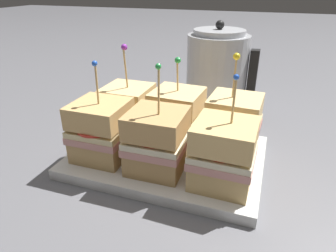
# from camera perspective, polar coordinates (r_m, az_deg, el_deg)

# --- Properties ---
(ground_plane) EXTENTS (6.00, 6.00, 0.00)m
(ground_plane) POSITION_cam_1_polar(r_m,az_deg,el_deg) (0.55, 0.00, -6.60)
(ground_plane) COLOR slate
(serving_platter) EXTENTS (0.33, 0.24, 0.02)m
(serving_platter) POSITION_cam_1_polar(r_m,az_deg,el_deg) (0.55, 0.00, -5.81)
(serving_platter) COLOR silver
(serving_platter) RESTS_ON ground_plane
(sandwich_front_left) EXTENTS (0.09, 0.09, 0.17)m
(sandwich_front_left) POSITION_cam_1_polar(r_m,az_deg,el_deg) (0.52, -12.54, -0.81)
(sandwich_front_left) COLOR tan
(sandwich_front_left) RESTS_ON serving_platter
(sandwich_front_center) EXTENTS (0.09, 0.09, 0.18)m
(sandwich_front_center) POSITION_cam_1_polar(r_m,az_deg,el_deg) (0.48, -2.26, -2.85)
(sandwich_front_center) COLOR tan
(sandwich_front_center) RESTS_ON serving_platter
(sandwich_front_right) EXTENTS (0.09, 0.09, 0.17)m
(sandwich_front_right) POSITION_cam_1_polar(r_m,az_deg,el_deg) (0.45, 10.49, -5.24)
(sandwich_front_right) COLOR tan
(sandwich_front_right) RESTS_ON serving_platter
(sandwich_back_left) EXTENTS (0.09, 0.09, 0.18)m
(sandwich_back_left) POSITION_cam_1_polar(r_m,az_deg,el_deg) (0.60, -7.56, 3.09)
(sandwich_back_left) COLOR #DBB77A
(sandwich_back_left) RESTS_ON serving_platter
(sandwich_back_center) EXTENTS (0.10, 0.10, 0.16)m
(sandwich_back_center) POSITION_cam_1_polar(r_m,az_deg,el_deg) (0.56, 1.55, 1.91)
(sandwich_back_center) COLOR #DBB77A
(sandwich_back_center) RESTS_ON serving_platter
(sandwich_back_right) EXTENTS (0.10, 0.10, 0.18)m
(sandwich_back_right) POSITION_cam_1_polar(r_m,az_deg,el_deg) (0.55, 12.36, 0.43)
(sandwich_back_right) COLOR #DBB77A
(sandwich_back_right) RESTS_ON serving_platter
(kettle_steel) EXTENTS (0.17, 0.15, 0.22)m
(kettle_steel) POSITION_cam_1_polar(r_m,az_deg,el_deg) (0.74, 9.31, 10.01)
(kettle_steel) COLOR #B7BABF
(kettle_steel) RESTS_ON ground_plane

